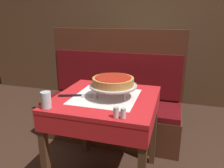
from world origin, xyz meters
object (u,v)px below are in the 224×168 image
(pizza_pan_stand, at_px, (113,86))
(pizza_server, at_px, (77,96))
(dining_table_front, at_px, (106,109))
(condiment_caddy, at_px, (128,57))
(booth_bench, at_px, (112,108))
(pepper_shaker, at_px, (123,113))
(deep_dish_pizza, at_px, (113,81))
(salt_shaker, at_px, (116,112))
(dining_table_rear, at_px, (135,67))
(water_glass_near, at_px, (46,100))

(pizza_pan_stand, relative_size, pizza_server, 1.31)
(dining_table_front, xyz_separation_m, condiment_caddy, (-0.17, 1.57, 0.14))
(booth_bench, xyz_separation_m, pepper_shaker, (0.40, -1.08, 0.47))
(deep_dish_pizza, bearing_deg, pizza_server, -168.02)
(condiment_caddy, bearing_deg, pizza_pan_stand, -81.54)
(salt_shaker, xyz_separation_m, condiment_caddy, (-0.35, 1.90, 0.00))
(deep_dish_pizza, bearing_deg, booth_bench, 107.66)
(dining_table_rear, relative_size, salt_shaker, 11.65)
(dining_table_rear, bearing_deg, salt_shaker, -82.61)
(dining_table_rear, bearing_deg, booth_bench, -96.47)
(pepper_shaker, distance_m, condiment_caddy, 1.94)
(condiment_caddy, bearing_deg, pepper_shaker, -78.29)
(dining_table_front, distance_m, pepper_shaker, 0.42)
(pizza_pan_stand, bearing_deg, dining_table_rear, 94.84)
(deep_dish_pizza, relative_size, pizza_server, 1.13)
(pizza_pan_stand, xyz_separation_m, pizza_server, (-0.27, -0.06, -0.08))
(pepper_shaker, relative_size, condiment_caddy, 0.44)
(dining_table_front, distance_m, condiment_caddy, 1.59)
(salt_shaker, bearing_deg, booth_bench, 108.18)
(deep_dish_pizza, distance_m, water_glass_near, 0.50)
(water_glass_near, bearing_deg, pizza_pan_stand, 41.53)
(pizza_server, relative_size, condiment_caddy, 1.86)
(dining_table_front, relative_size, pizza_pan_stand, 2.15)
(water_glass_near, height_order, salt_shaker, water_glass_near)
(pizza_pan_stand, bearing_deg, deep_dish_pizza, 90.00)
(dining_table_rear, distance_m, pepper_shaker, 2.00)
(pizza_pan_stand, bearing_deg, condiment_caddy, 98.46)
(water_glass_near, relative_size, condiment_caddy, 0.77)
(dining_table_front, relative_size, dining_table_rear, 1.01)
(pizza_pan_stand, distance_m, pizza_server, 0.29)
(pizza_pan_stand, height_order, pizza_server, pizza_pan_stand)
(pizza_pan_stand, bearing_deg, salt_shaker, -70.65)
(deep_dish_pizza, height_order, pizza_server, deep_dish_pizza)
(booth_bench, height_order, deep_dish_pizza, booth_bench)
(booth_bench, height_order, pizza_server, booth_bench)
(dining_table_front, relative_size, deep_dish_pizza, 2.50)
(booth_bench, bearing_deg, pizza_pan_stand, -72.34)
(booth_bench, bearing_deg, salt_shaker, -71.82)
(salt_shaker, bearing_deg, deep_dish_pizza, 109.35)
(pizza_pan_stand, distance_m, deep_dish_pizza, 0.04)
(salt_shaker, relative_size, condiment_caddy, 0.45)
(dining_table_front, bearing_deg, pizza_pan_stand, -0.02)
(booth_bench, height_order, pepper_shaker, booth_bench)
(water_glass_near, relative_size, salt_shaker, 1.72)
(condiment_caddy, bearing_deg, water_glass_near, -94.12)
(pizza_pan_stand, relative_size, condiment_caddy, 2.45)
(deep_dish_pizza, bearing_deg, water_glass_near, -138.47)
(booth_bench, xyz_separation_m, salt_shaker, (0.36, -1.08, 0.47))
(pizza_server, height_order, salt_shaker, salt_shaker)
(dining_table_rear, height_order, condiment_caddy, condiment_caddy)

